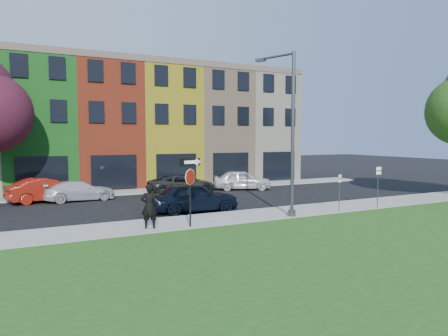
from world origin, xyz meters
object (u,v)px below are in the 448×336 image
sedan_near (194,197)px  street_lamp (289,134)px  man (149,206)px  stop_sign (190,178)px

sedan_near → street_lamp: (3.77, -3.65, 3.45)m
man → stop_sign: bearing=-178.7°
sedan_near → street_lamp: street_lamp is taller
stop_sign → street_lamp: size_ratio=0.37×
stop_sign → street_lamp: (5.49, 0.21, 1.98)m
man → street_lamp: size_ratio=0.24×
man → street_lamp: (7.22, -0.31, 3.18)m
man → sedan_near: (3.45, 3.35, -0.27)m
sedan_near → street_lamp: size_ratio=0.61×
sedan_near → stop_sign: bearing=161.4°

